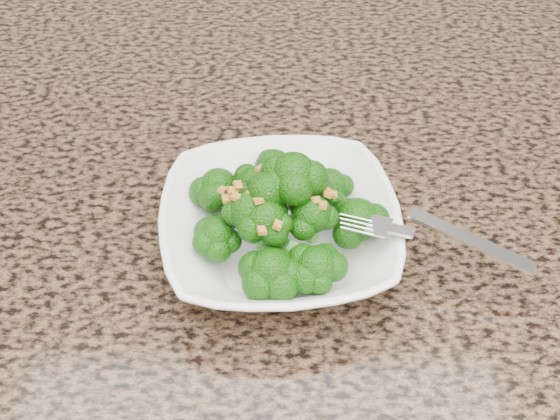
# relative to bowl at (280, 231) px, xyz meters

# --- Properties ---
(cabinet) EXTENTS (1.55, 0.95, 0.87)m
(cabinet) POSITION_rel_bowl_xyz_m (-0.07, 0.11, -0.49)
(cabinet) COLOR #3D2718
(cabinet) RESTS_ON ground
(granite_counter) EXTENTS (1.64, 1.04, 0.03)m
(granite_counter) POSITION_rel_bowl_xyz_m (-0.07, 0.11, -0.04)
(granite_counter) COLOR brown
(granite_counter) RESTS_ON cabinet
(bowl) EXTENTS (0.22, 0.22, 0.05)m
(bowl) POSITION_rel_bowl_xyz_m (0.00, 0.00, 0.00)
(bowl) COLOR white
(bowl) RESTS_ON granite_counter
(broccoli_pile) EXTENTS (0.18, 0.18, 0.06)m
(broccoli_pile) POSITION_rel_bowl_xyz_m (0.00, 0.00, 0.06)
(broccoli_pile) COLOR #175709
(broccoli_pile) RESTS_ON bowl
(garlic_topping) EXTENTS (0.11, 0.11, 0.01)m
(garlic_topping) POSITION_rel_bowl_xyz_m (0.00, 0.00, 0.09)
(garlic_topping) COLOR #C1802F
(garlic_topping) RESTS_ON broccoli_pile
(fork) EXTENTS (0.17, 0.10, 0.01)m
(fork) POSITION_rel_bowl_xyz_m (0.10, -0.03, 0.03)
(fork) COLOR silver
(fork) RESTS_ON bowl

